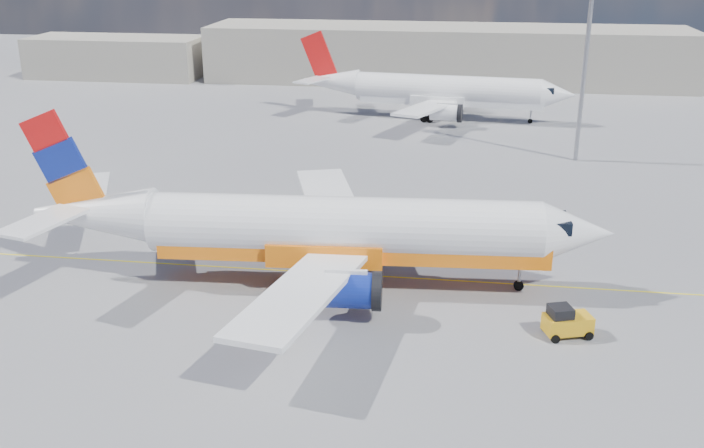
# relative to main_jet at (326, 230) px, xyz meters

# --- Properties ---
(ground) EXTENTS (240.00, 240.00, 0.00)m
(ground) POSITION_rel_main_jet_xyz_m (0.08, -1.38, -3.65)
(ground) COLOR slate
(ground) RESTS_ON ground
(taxi_line) EXTENTS (70.00, 0.15, 0.01)m
(taxi_line) POSITION_rel_main_jet_xyz_m (0.08, 1.62, -3.64)
(taxi_line) COLOR yellow
(taxi_line) RESTS_ON ground
(terminal_main) EXTENTS (70.00, 14.00, 8.00)m
(terminal_main) POSITION_rel_main_jet_xyz_m (5.08, 73.62, 0.35)
(terminal_main) COLOR #A59E8E
(terminal_main) RESTS_ON ground
(terminal_annex) EXTENTS (26.00, 10.00, 6.00)m
(terminal_annex) POSITION_rel_main_jet_xyz_m (-44.92, 70.62, -0.65)
(terminal_annex) COLOR #A59E8E
(terminal_annex) RESTS_ON ground
(main_jet) EXTENTS (36.14, 28.53, 10.95)m
(main_jet) POSITION_rel_main_jet_xyz_m (0.00, 0.00, 0.00)
(main_jet) COLOR white
(main_jet) RESTS_ON ground
(second_jet) EXTENTS (32.61, 25.69, 9.89)m
(second_jet) POSITION_rel_main_jet_xyz_m (5.03, 48.23, -0.35)
(second_jet) COLOR white
(second_jet) RESTS_ON ground
(gse_tug) EXTENTS (2.83, 2.24, 1.80)m
(gse_tug) POSITION_rel_main_jet_xyz_m (14.14, -4.84, -2.80)
(gse_tug) COLOR black
(gse_tug) RESTS_ON ground
(traffic_cone) EXTENTS (0.37, 0.37, 0.51)m
(traffic_cone) POSITION_rel_main_jet_xyz_m (2.10, -1.26, -3.40)
(traffic_cone) COLOR white
(traffic_cone) RESTS_ON ground
(floodlight_mast) EXTENTS (1.45, 1.45, 19.81)m
(floodlight_mast) POSITION_rel_main_jet_xyz_m (19.06, 31.77, 8.22)
(floodlight_mast) COLOR #93939A
(floodlight_mast) RESTS_ON ground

